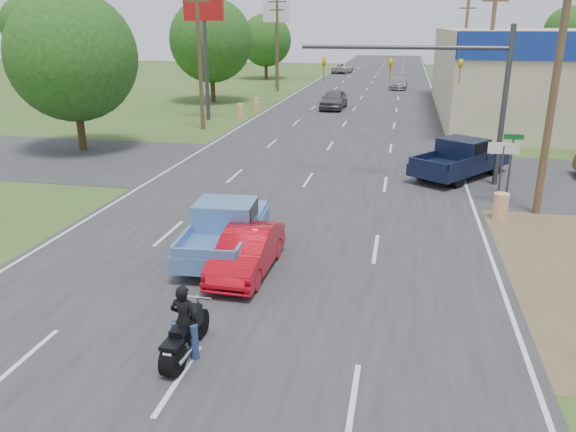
% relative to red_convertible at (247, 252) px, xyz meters
% --- Properties ---
extents(ground, '(200.00, 200.00, 0.00)m').
position_rel_red_convertible_xyz_m(ground, '(0.03, -5.42, -0.66)').
color(ground, '#385421').
rests_on(ground, ground).
extents(main_road, '(15.00, 180.00, 0.02)m').
position_rel_red_convertible_xyz_m(main_road, '(0.03, 34.58, -0.65)').
color(main_road, '#2D2D30').
rests_on(main_road, ground).
extents(cross_road, '(120.00, 10.00, 0.02)m').
position_rel_red_convertible_xyz_m(cross_road, '(0.03, 12.58, -0.65)').
color(cross_road, '#2D2D30').
rests_on(cross_road, ground).
extents(utility_pole_1, '(2.00, 0.28, 10.00)m').
position_rel_red_convertible_xyz_m(utility_pole_1, '(9.53, 7.58, 4.66)').
color(utility_pole_1, '#4C3823').
rests_on(utility_pole_1, ground).
extents(utility_pole_2, '(2.00, 0.28, 10.00)m').
position_rel_red_convertible_xyz_m(utility_pole_2, '(9.53, 25.58, 4.66)').
color(utility_pole_2, '#4C3823').
rests_on(utility_pole_2, ground).
extents(utility_pole_3, '(2.00, 0.28, 10.00)m').
position_rel_red_convertible_xyz_m(utility_pole_3, '(9.53, 43.58, 4.66)').
color(utility_pole_3, '#4C3823').
rests_on(utility_pole_3, ground).
extents(utility_pole_5, '(2.00, 0.28, 10.00)m').
position_rel_red_convertible_xyz_m(utility_pole_5, '(-9.47, 22.58, 4.66)').
color(utility_pole_5, '#4C3823').
rests_on(utility_pole_5, ground).
extents(utility_pole_6, '(2.00, 0.28, 10.00)m').
position_rel_red_convertible_xyz_m(utility_pole_6, '(-9.47, 46.58, 4.66)').
color(utility_pole_6, '#4C3823').
rests_on(utility_pole_6, ground).
extents(tree_0, '(7.14, 7.14, 8.84)m').
position_rel_red_convertible_xyz_m(tree_0, '(-13.97, 14.58, 4.61)').
color(tree_0, '#422D19').
rests_on(tree_0, ground).
extents(tree_1, '(7.56, 7.56, 9.36)m').
position_rel_red_convertible_xyz_m(tree_1, '(-13.47, 36.58, 4.92)').
color(tree_1, '#422D19').
rests_on(tree_1, ground).
extents(tree_2, '(6.72, 6.72, 8.32)m').
position_rel_red_convertible_xyz_m(tree_2, '(-14.17, 60.58, 4.30)').
color(tree_2, '#422D19').
rests_on(tree_2, ground).
extents(tree_4, '(9.24, 9.24, 11.44)m').
position_rel_red_convertible_xyz_m(tree_4, '(-54.97, 69.58, 6.16)').
color(tree_4, '#422D19').
rests_on(tree_4, ground).
extents(tree_5, '(7.98, 7.98, 9.88)m').
position_rel_red_convertible_xyz_m(tree_5, '(30.03, 89.58, 5.23)').
color(tree_5, '#422D19').
rests_on(tree_5, ground).
extents(tree_6, '(8.82, 8.82, 10.92)m').
position_rel_red_convertible_xyz_m(tree_6, '(-29.97, 89.58, 5.85)').
color(tree_6, '#422D19').
rests_on(tree_6, ground).
extents(barrel_0, '(0.56, 0.56, 1.00)m').
position_rel_red_convertible_xyz_m(barrel_0, '(8.03, 6.58, -0.16)').
color(barrel_0, orange).
rests_on(barrel_0, ground).
extents(barrel_1, '(0.56, 0.56, 1.00)m').
position_rel_red_convertible_xyz_m(barrel_1, '(8.43, 15.08, -0.16)').
color(barrel_1, orange).
rests_on(barrel_1, ground).
extents(barrel_2, '(0.56, 0.56, 1.00)m').
position_rel_red_convertible_xyz_m(barrel_2, '(-8.47, 28.58, -0.16)').
color(barrel_2, orange).
rests_on(barrel_2, ground).
extents(barrel_3, '(0.56, 0.56, 1.00)m').
position_rel_red_convertible_xyz_m(barrel_3, '(-8.17, 32.58, -0.16)').
color(barrel_3, orange).
rests_on(barrel_3, ground).
extents(pole_sign_left_near, '(3.00, 0.35, 9.20)m').
position_rel_red_convertible_xyz_m(pole_sign_left_near, '(-10.47, 26.58, 6.52)').
color(pole_sign_left_near, '#3F3F44').
rests_on(pole_sign_left_near, ground).
extents(pole_sign_left_far, '(3.00, 0.35, 9.20)m').
position_rel_red_convertible_xyz_m(pole_sign_left_far, '(-10.47, 50.58, 6.52)').
color(pole_sign_left_far, '#3F3F44').
rests_on(pole_sign_left_far, ground).
extents(lane_sign, '(1.20, 0.08, 2.52)m').
position_rel_red_convertible_xyz_m(lane_sign, '(8.23, 8.58, 1.25)').
color(lane_sign, '#3F3F44').
rests_on(lane_sign, ground).
extents(street_name_sign, '(0.80, 0.08, 2.61)m').
position_rel_red_convertible_xyz_m(street_name_sign, '(8.83, 10.08, 0.95)').
color(street_name_sign, '#3F3F44').
rests_on(street_name_sign, ground).
extents(signal_mast, '(9.12, 0.40, 7.00)m').
position_rel_red_convertible_xyz_m(signal_mast, '(5.85, 11.58, 4.15)').
color(signal_mast, '#3F3F44').
rests_on(signal_mast, ground).
extents(red_convertible, '(1.49, 4.01, 1.31)m').
position_rel_red_convertible_xyz_m(red_convertible, '(0.00, 0.00, 0.00)').
color(red_convertible, red).
rests_on(red_convertible, ground).
extents(motorcycle, '(0.69, 2.24, 1.14)m').
position_rel_red_convertible_xyz_m(motorcycle, '(-0.12, -4.66, -0.15)').
color(motorcycle, black).
rests_on(motorcycle, ground).
extents(rider, '(0.62, 0.42, 1.65)m').
position_rel_red_convertible_xyz_m(rider, '(-0.11, -4.60, 0.17)').
color(rider, black).
rests_on(rider, ground).
extents(blue_pickup, '(2.32, 5.27, 1.71)m').
position_rel_red_convertible_xyz_m(blue_pickup, '(-1.06, 1.40, 0.21)').
color(blue_pickup, black).
rests_on(blue_pickup, ground).
extents(navy_pickup, '(5.02, 5.81, 1.86)m').
position_rel_red_convertible_xyz_m(navy_pickup, '(7.11, 12.68, 0.28)').
color(navy_pickup, black).
rests_on(navy_pickup, ground).
extents(distant_car_grey, '(2.15, 4.90, 1.64)m').
position_rel_red_convertible_xyz_m(distant_car_grey, '(-1.73, 34.14, 0.17)').
color(distant_car_grey, '#515155').
rests_on(distant_car_grey, ground).
extents(distant_car_silver, '(2.12, 4.81, 1.37)m').
position_rel_red_convertible_xyz_m(distant_car_silver, '(3.47, 51.56, 0.03)').
color(distant_car_silver, '#9C9CA0').
rests_on(distant_car_silver, ground).
extents(distant_car_white, '(3.18, 5.51, 1.44)m').
position_rel_red_convertible_xyz_m(distant_car_white, '(-5.16, 72.26, 0.07)').
color(distant_car_white, '#BEBEBE').
rests_on(distant_car_white, ground).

